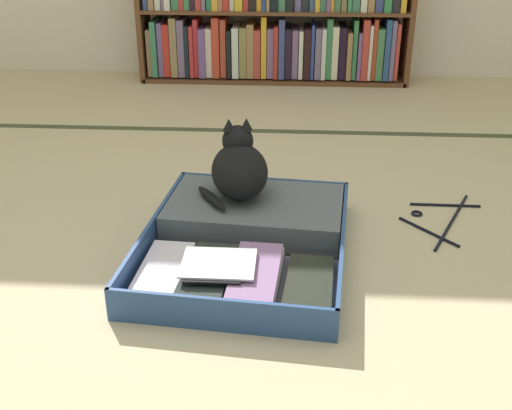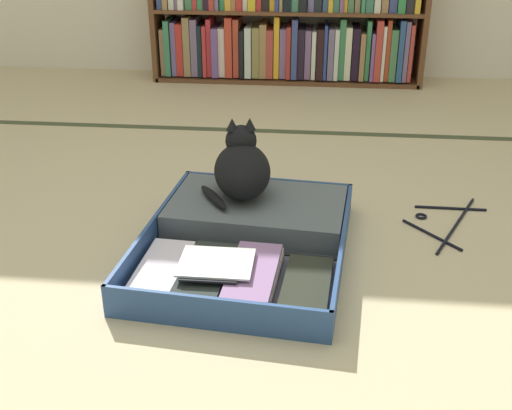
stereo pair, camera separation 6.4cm
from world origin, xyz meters
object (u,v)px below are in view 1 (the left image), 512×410
(bookshelf, at_px, (273,14))
(open_suitcase, at_px, (248,235))
(clothes_hanger, at_px, (440,219))
(black_cat, at_px, (239,168))

(bookshelf, relative_size, open_suitcase, 1.89)
(bookshelf, height_order, clothes_hanger, bookshelf)
(bookshelf, bearing_deg, black_cat, -91.36)
(black_cat, xyz_separation_m, clothes_hanger, (0.71, 0.04, -0.19))
(bookshelf, xyz_separation_m, black_cat, (-0.04, -1.87, -0.20))
(open_suitcase, relative_size, black_cat, 2.78)
(open_suitcase, relative_size, clothes_hanger, 1.99)
(open_suitcase, distance_m, clothes_hanger, 0.70)
(open_suitcase, height_order, clothes_hanger, open_suitcase)
(bookshelf, xyz_separation_m, open_suitcase, (0.00, -2.06, -0.35))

